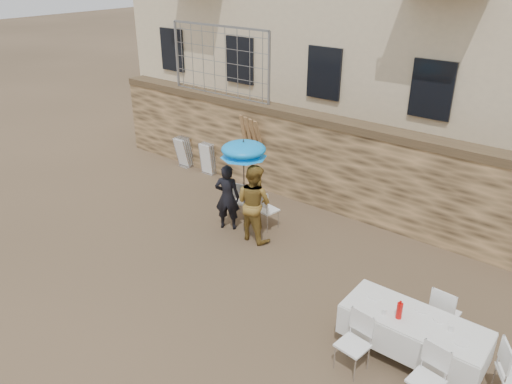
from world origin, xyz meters
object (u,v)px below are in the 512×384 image
Objects in this scene: chair_stack_right at (210,157)px; soda_bottle at (399,311)px; table_chair_front_right at (426,380)px; chair_stack_left at (187,150)px; banquet_table at (415,320)px; man_suit at (227,197)px; table_chair_front_left at (353,344)px; couple_chair_left at (243,200)px; umbrella at (244,152)px; table_chair_back at (445,312)px; woman_dress at (254,203)px; couple_chair_right at (267,209)px.

soda_bottle is at bearing -26.66° from chair_stack_right.
table_chair_front_right reaches higher than chair_stack_left.
man_suit is at bearing 164.36° from banquet_table.
chair_stack_left is at bearing -58.64° from man_suit.
table_chair_front_left is at bearing 126.60° from man_suit.
couple_chair_left is 5.24m from banquet_table.
umbrella is 1.54m from couple_chair_left.
man_suit is at bearing -3.49° from table_chair_back.
couple_chair_left is at bearing 131.63° from umbrella.
table_chair_back is at bearing 175.10° from woman_dress.
couple_chair_right is 4.60m from banquet_table.
couple_chair_left is 3.69× the size of soda_bottle.
chair_stack_right is at bearing 154.92° from banquet_table.
soda_bottle reaches higher than table_chair_back.
banquet_table is 2.19× the size of table_chair_front_right.
umbrella is (-0.35, 0.10, 1.03)m from woman_dress.
woman_dress reaches higher than banquet_table.
couple_chair_right is 4.49m from soda_bottle.
chair_stack_right is (-6.76, 4.19, -0.02)m from table_chair_front_left.
table_chair_back is 8.86m from chair_stack_left.
woman_dress is 1.79× the size of couple_chair_right.
table_chair_back is at bearing 75.96° from banquet_table.
couple_chair_left and table_chair_front_left have the same top height.
chair_stack_right is at bearing 0.00° from chair_stack_left.
table_chair_front_left is 1.74m from table_chair_back.
umbrella is 3.78m from chair_stack_right.
umbrella is at bearing -13.42° from woman_dress.
soda_bottle is 1.02m from table_chair_front_right.
woman_dress is 4.20m from soda_bottle.
soda_bottle is 8.02m from chair_stack_right.
umbrella reaches higher than table_chair_front_left.
table_chair_front_left is 1.04× the size of chair_stack_right.
table_chair_front_left reaches higher than chair_stack_right.
table_chair_front_right reaches higher than banquet_table.
man_suit is at bearing 47.96° from couple_chair_right.
table_chair_back is at bearing 146.59° from man_suit.
banquet_table is 2.19× the size of table_chair_front_left.
woman_dress is at bearing 152.93° from man_suit.
chair_stack_right is at bearing -30.21° from woman_dress.
man_suit is 1.59× the size of table_chair_front_right.
woman_dress is 6.61× the size of soda_bottle.
chair_stack_right is (-3.18, 1.53, -0.02)m from couple_chair_right.
woman_dress is at bearing -32.74° from chair_stack_right.
table_chair_front_left is 7.95m from chair_stack_right.
man_suit is at bearing 77.96° from couple_chair_left.
umbrella is 7.73× the size of soda_bottle.
man_suit is 0.93m from couple_chair_right.
chair_stack_left is 0.90m from chair_stack_right.
table_chair_front_right is (1.10, 0.00, 0.00)m from table_chair_front_left.
banquet_table is 0.30m from soda_bottle.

